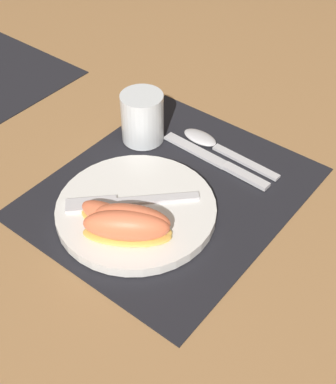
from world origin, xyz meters
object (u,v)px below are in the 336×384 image
(spoon, at_px, (212,144))
(citrus_wedge_1, at_px, (126,227))
(citrus_wedge_2, at_px, (132,221))
(juice_glass, at_px, (142,120))
(fork, at_px, (122,202))
(plate, at_px, (136,210))
(citrus_wedge_0, at_px, (115,220))
(knife, at_px, (217,161))

(spoon, xyz_separation_m, citrus_wedge_1, (-0.26, -0.04, 0.03))
(citrus_wedge_1, height_order, citrus_wedge_2, citrus_wedge_1)
(juice_glass, bearing_deg, citrus_wedge_2, -143.29)
(fork, xyz_separation_m, citrus_wedge_1, (-0.05, -0.05, 0.02))
(juice_glass, bearing_deg, plate, -142.88)
(spoon, height_order, fork, fork)
(plate, bearing_deg, juice_glass, 37.12)
(juice_glass, distance_m, citrus_wedge_1, 0.25)
(citrus_wedge_0, height_order, citrus_wedge_2, citrus_wedge_2)
(plate, xyz_separation_m, citrus_wedge_1, (-0.05, -0.03, 0.03))
(knife, bearing_deg, plate, 170.76)
(fork, bearing_deg, citrus_wedge_0, -149.68)
(fork, bearing_deg, citrus_wedge_2, -123.79)
(knife, xyz_separation_m, spoon, (0.03, 0.03, 0.00))
(knife, height_order, fork, fork)
(spoon, bearing_deg, knife, -133.18)
(juice_glass, distance_m, citrus_wedge_2, 0.23)
(knife, bearing_deg, juice_glass, 100.16)
(plate, height_order, knife, plate)
(juice_glass, bearing_deg, fork, -149.42)
(plate, xyz_separation_m, spoon, (0.21, 0.01, -0.00))
(plate, height_order, juice_glass, juice_glass)
(plate, xyz_separation_m, citrus_wedge_2, (-0.04, -0.03, 0.03))
(knife, xyz_separation_m, citrus_wedge_1, (-0.23, -0.00, 0.03))
(juice_glass, relative_size, citrus_wedge_0, 0.69)
(spoon, height_order, citrus_wedge_0, citrus_wedge_0)
(citrus_wedge_0, distance_m, citrus_wedge_2, 0.03)
(citrus_wedge_0, bearing_deg, fork, 30.32)
(fork, distance_m, citrus_wedge_1, 0.07)
(fork, xyz_separation_m, citrus_wedge_0, (-0.04, -0.03, 0.01))
(juice_glass, height_order, knife, juice_glass)
(citrus_wedge_2, bearing_deg, fork, 56.21)
(juice_glass, relative_size, citrus_wedge_2, 0.72)
(spoon, relative_size, citrus_wedge_2, 1.58)
(spoon, bearing_deg, citrus_wedge_2, -172.35)
(plate, xyz_separation_m, fork, (-0.01, 0.02, 0.01))
(spoon, distance_m, fork, 0.21)
(juice_glass, xyz_separation_m, citrus_wedge_0, (-0.20, -0.12, -0.01))
(citrus_wedge_1, bearing_deg, fork, 47.43)
(fork, relative_size, citrus_wedge_1, 1.21)
(knife, height_order, citrus_wedge_2, citrus_wedge_2)
(knife, distance_m, citrus_wedge_1, 0.23)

